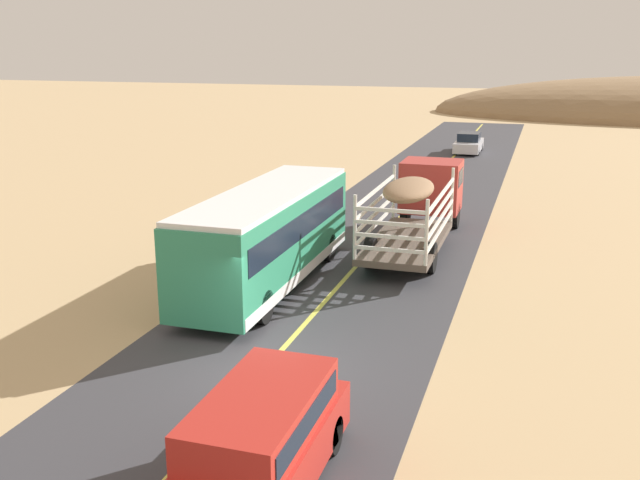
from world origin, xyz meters
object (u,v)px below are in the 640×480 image
(suv_near, at_px, (264,435))
(bus, at_px, (268,235))
(livestock_truck, at_px, (423,196))
(car_far, at_px, (469,143))

(suv_near, height_order, bus, bus)
(bus, bearing_deg, suv_near, -68.99)
(livestock_truck, xyz_separation_m, bus, (-3.85, -7.45, -0.04))
(suv_near, xyz_separation_m, bus, (-4.09, 10.66, 0.66))
(suv_near, height_order, car_far, suv_near)
(bus, height_order, car_far, bus)
(bus, xyz_separation_m, car_far, (3.04, 32.68, -1.05))
(suv_near, xyz_separation_m, livestock_truck, (-0.24, 18.11, 0.70))
(suv_near, bearing_deg, bus, 111.01)
(suv_near, relative_size, car_far, 1.05)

